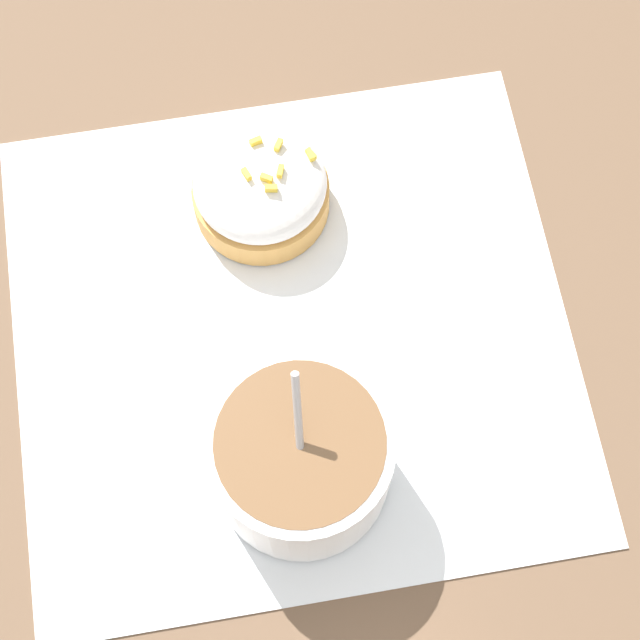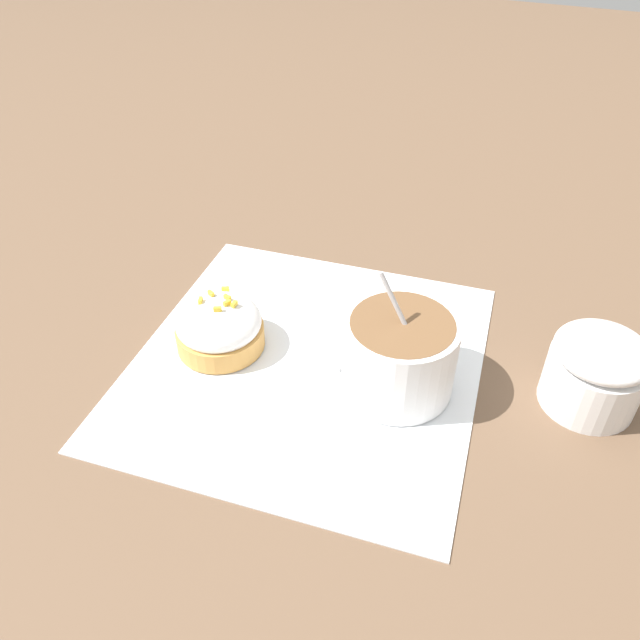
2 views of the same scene
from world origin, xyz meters
name	(u,v)px [view 2 (image 2 of 2)]	position (x,y,z in m)	size (l,w,h in m)	color
ground_plane	(308,362)	(0.00, 0.00, 0.00)	(3.00, 3.00, 0.00)	brown
paper_napkin	(308,361)	(0.00, 0.00, 0.00)	(0.33, 0.35, 0.00)	white
coffee_cup	(396,356)	(0.08, 0.00, 0.04)	(0.12, 0.10, 0.11)	white
frosted_pastry	(219,327)	(-0.08, -0.01, 0.02)	(0.08, 0.08, 0.05)	#D19347
sugar_bowl	(596,371)	(0.24, 0.05, 0.04)	(0.08, 0.08, 0.07)	white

